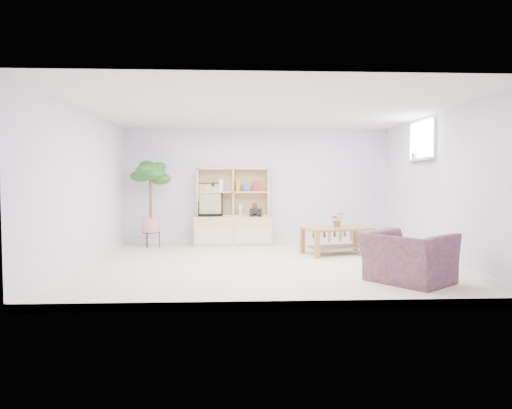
{
  "coord_description": "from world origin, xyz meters",
  "views": [
    {
      "loc": [
        -0.47,
        -7.05,
        1.32
      ],
      "look_at": [
        -0.13,
        0.25,
        0.94
      ],
      "focal_mm": 32.0,
      "sensor_mm": 36.0,
      "label": 1
    }
  ],
  "objects_px": {
    "storage_unit": "(233,207)",
    "coffee_table": "(337,241)",
    "floor_tree": "(151,204)",
    "armchair": "(407,254)"
  },
  "relations": [
    {
      "from": "storage_unit",
      "to": "floor_tree",
      "type": "xyz_separation_m",
      "value": [
        -1.62,
        -0.25,
        0.07
      ]
    },
    {
      "from": "storage_unit",
      "to": "coffee_table",
      "type": "bearing_deg",
      "value": -33.55
    },
    {
      "from": "storage_unit",
      "to": "floor_tree",
      "type": "distance_m",
      "value": 1.64
    },
    {
      "from": "floor_tree",
      "to": "armchair",
      "type": "xyz_separation_m",
      "value": [
        3.88,
        -3.3,
        -0.49
      ]
    },
    {
      "from": "storage_unit",
      "to": "coffee_table",
      "type": "distance_m",
      "value": 2.31
    },
    {
      "from": "coffee_table",
      "to": "armchair",
      "type": "relative_size",
      "value": 1.18
    },
    {
      "from": "armchair",
      "to": "storage_unit",
      "type": "bearing_deg",
      "value": -4.91
    },
    {
      "from": "storage_unit",
      "to": "coffee_table",
      "type": "height_order",
      "value": "storage_unit"
    },
    {
      "from": "storage_unit",
      "to": "floor_tree",
      "type": "relative_size",
      "value": 0.92
    },
    {
      "from": "storage_unit",
      "to": "armchair",
      "type": "height_order",
      "value": "storage_unit"
    }
  ]
}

